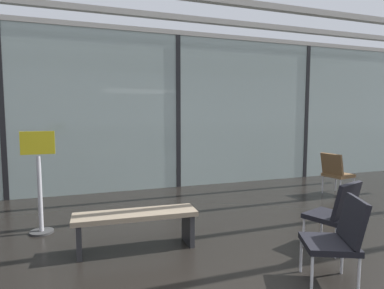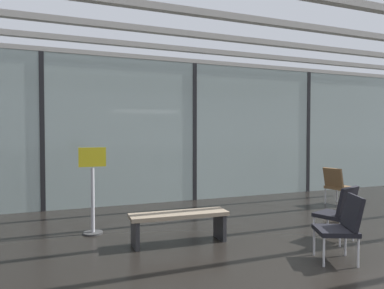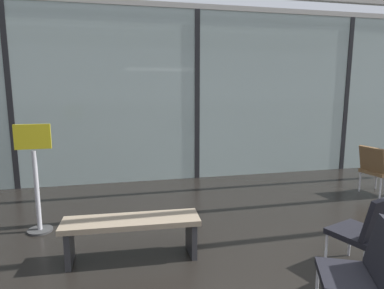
{
  "view_description": "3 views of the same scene",
  "coord_description": "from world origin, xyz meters",
  "views": [
    {
      "loc": [
        -2.13,
        -1.86,
        1.68
      ],
      "look_at": [
        -0.8,
        1.95,
        1.3
      ],
      "focal_mm": 30.28,
      "sensor_mm": 36.0,
      "label": 1
    },
    {
      "loc": [
        -3.24,
        -2.93,
        1.68
      ],
      "look_at": [
        0.63,
        6.95,
        1.33
      ],
      "focal_mm": 32.7,
      "sensor_mm": 36.0,
      "label": 2
    },
    {
      "loc": [
        -1.62,
        -1.48,
        1.9
      ],
      "look_at": [
        -0.68,
        2.66,
        1.17
      ],
      "focal_mm": 31.02,
      "sensor_mm": 36.0,
      "label": 3
    }
  ],
  "objects": [
    {
      "name": "glass_curtain_wall",
      "position": [
        0.0,
        5.2,
        1.71
      ],
      "size": [
        14.0,
        0.08,
        3.41
      ],
      "primitive_type": "cube",
      "color": "#A3B7B2",
      "rests_on": "ground"
    },
    {
      "name": "window_mullion_0",
      "position": [
        -3.5,
        5.2,
        1.71
      ],
      "size": [
        0.1,
        0.12,
        3.41
      ],
      "primitive_type": "cube",
      "color": "black",
      "rests_on": "ground"
    },
    {
      "name": "info_sign",
      "position": [
        -2.67,
        3.03,
        0.68
      ],
      "size": [
        0.44,
        0.32,
        1.44
      ],
      "color": "#333333",
      "rests_on": "ground"
    },
    {
      "name": "lounge_chair_3",
      "position": [
        2.87,
        3.4,
        0.49
      ],
      "size": [
        0.6,
        0.56,
        0.87
      ],
      "rotation": [
        0.0,
        0.0,
        1.74
      ],
      "color": "brown",
      "rests_on": "ground"
    },
    {
      "name": "window_mullion_2",
      "position": [
        3.5,
        5.2,
        1.71
      ],
      "size": [
        0.1,
        0.12,
        3.41
      ],
      "primitive_type": "cube",
      "color": "black",
      "rests_on": "ground"
    },
    {
      "name": "parked_airplane",
      "position": [
        -0.24,
        10.18,
        2.1
      ],
      "size": [
        11.43,
        4.19,
        4.19
      ],
      "color": "silver",
      "rests_on": "ground"
    },
    {
      "name": "waiting_bench",
      "position": [
        -1.5,
        2.04,
        0.36
      ],
      "size": [
        1.52,
        0.47,
        0.47
      ],
      "rotation": [
        0.0,
        0.0,
        -0.05
      ],
      "color": "#7F705B",
      "rests_on": "ground"
    },
    {
      "name": "lounge_chair_2",
      "position": [
        0.24,
        0.56,
        0.49
      ],
      "size": [
        0.68,
        0.66,
        0.87
      ],
      "rotation": [
        0.0,
        0.0,
        4.28
      ],
      "color": "black",
      "rests_on": "ground"
    },
    {
      "name": "window_mullion_1",
      "position": [
        0.0,
        5.2,
        1.71
      ],
      "size": [
        0.1,
        0.12,
        3.41
      ],
      "primitive_type": "cube",
      "color": "black",
      "rests_on": "ground"
    },
    {
      "name": "lounge_chair_1",
      "position": [
        0.81,
        1.21,
        0.49
      ],
      "size": [
        0.62,
        0.65,
        0.87
      ],
      "rotation": [
        0.0,
        0.0,
        3.47
      ],
      "color": "black",
      "rests_on": "ground"
    }
  ]
}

